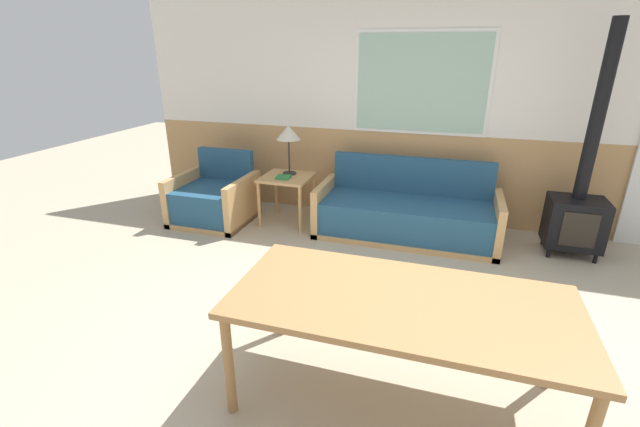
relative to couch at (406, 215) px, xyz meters
The scene contains 9 objects.
ground_plane 2.03m from the couch, 89.31° to the right, with size 16.00×16.00×0.00m, color #B2A58C.
wall_back 1.26m from the couch, 87.84° to the left, with size 7.20×0.09×2.70m.
couch is the anchor object (origin of this frame).
armchair 2.38m from the couch, behind, with size 0.91×0.86×0.85m.
side_table 1.49m from the couch, behind, with size 0.59×0.59×0.60m.
table_lamp 1.69m from the couch, behind, with size 0.30×0.30×0.60m.
book_stack 1.52m from the couch, behind, with size 0.18×0.17×0.03m.
dining_table 2.58m from the couch, 84.43° to the right, with size 1.97×0.92×0.73m.
wood_stove 1.76m from the couch, ahead, with size 0.55×0.43×2.33m.
Camera 1 is at (0.40, -2.67, 2.07)m, focal length 24.00 mm.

